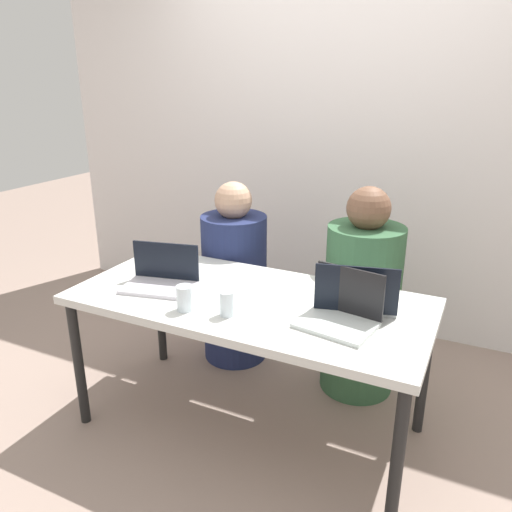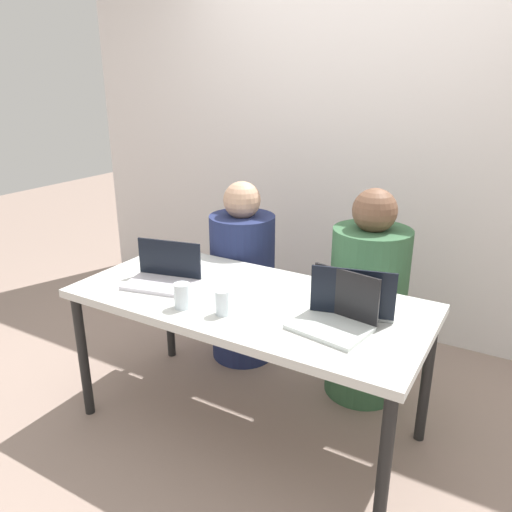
{
  "view_description": "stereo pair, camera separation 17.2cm",
  "coord_description": "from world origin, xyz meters",
  "px_view_note": "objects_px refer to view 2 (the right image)",
  "views": [
    {
      "loc": [
        0.96,
        -1.9,
        1.69
      ],
      "look_at": [
        0.0,
        0.08,
        0.9
      ],
      "focal_mm": 35.0,
      "sensor_mm": 36.0,
      "label": 1
    },
    {
      "loc": [
        1.11,
        -1.82,
        1.69
      ],
      "look_at": [
        0.0,
        0.08,
        0.9
      ],
      "focal_mm": 35.0,
      "sensor_mm": 36.0,
      "label": 2
    }
  ],
  "objects_px": {
    "water_glass_left": "(182,297)",
    "person_on_left": "(243,282)",
    "laptop_back_right": "(354,301)",
    "laptop_front_right": "(335,316)",
    "person_on_right": "(367,307)",
    "water_glass_center": "(223,304)",
    "laptop_front_left": "(164,275)"
  },
  "relations": [
    {
      "from": "laptop_front_left",
      "to": "person_on_right",
      "type": "bearing_deg",
      "value": 26.07
    },
    {
      "from": "person_on_left",
      "to": "water_glass_center",
      "type": "height_order",
      "value": "person_on_left"
    },
    {
      "from": "person_on_left",
      "to": "laptop_front_left",
      "type": "xyz_separation_m",
      "value": [
        -0.05,
        -0.66,
        0.27
      ]
    },
    {
      "from": "person_on_left",
      "to": "laptop_front_left",
      "type": "bearing_deg",
      "value": 96.58
    },
    {
      "from": "laptop_back_right",
      "to": "water_glass_left",
      "type": "relative_size",
      "value": 3.49
    },
    {
      "from": "person_on_left",
      "to": "laptop_back_right",
      "type": "bearing_deg",
      "value": 161.56
    },
    {
      "from": "laptop_front_left",
      "to": "laptop_back_right",
      "type": "height_order",
      "value": "laptop_back_right"
    },
    {
      "from": "water_glass_center",
      "to": "person_on_right",
      "type": "bearing_deg",
      "value": 63.91
    },
    {
      "from": "water_glass_left",
      "to": "person_on_left",
      "type": "bearing_deg",
      "value": 103.7
    },
    {
      "from": "person_on_right",
      "to": "laptop_front_left",
      "type": "bearing_deg",
      "value": 29.45
    },
    {
      "from": "laptop_front_left",
      "to": "water_glass_center",
      "type": "relative_size",
      "value": 3.41
    },
    {
      "from": "water_glass_left",
      "to": "person_on_right",
      "type": "bearing_deg",
      "value": 54.84
    },
    {
      "from": "person_on_right",
      "to": "water_glass_center",
      "type": "relative_size",
      "value": 10.57
    },
    {
      "from": "laptop_front_right",
      "to": "water_glass_left",
      "type": "xyz_separation_m",
      "value": [
        -0.65,
        -0.18,
        0.0
      ]
    },
    {
      "from": "person_on_left",
      "to": "water_glass_left",
      "type": "height_order",
      "value": "person_on_left"
    },
    {
      "from": "laptop_front_right",
      "to": "water_glass_left",
      "type": "relative_size",
      "value": 2.97
    },
    {
      "from": "laptop_front_left",
      "to": "water_glass_center",
      "type": "height_order",
      "value": "laptop_front_left"
    },
    {
      "from": "person_on_left",
      "to": "laptop_front_left",
      "type": "height_order",
      "value": "person_on_left"
    },
    {
      "from": "person_on_left",
      "to": "water_glass_center",
      "type": "xyz_separation_m",
      "value": [
        0.4,
        -0.8,
        0.27
      ]
    },
    {
      "from": "laptop_back_right",
      "to": "water_glass_center",
      "type": "distance_m",
      "value": 0.57
    },
    {
      "from": "person_on_left",
      "to": "laptop_front_left",
      "type": "distance_m",
      "value": 0.72
    },
    {
      "from": "laptop_back_right",
      "to": "water_glass_center",
      "type": "height_order",
      "value": "laptop_back_right"
    },
    {
      "from": "person_on_left",
      "to": "laptop_front_right",
      "type": "bearing_deg",
      "value": 153.11
    },
    {
      "from": "person_on_right",
      "to": "water_glass_left",
      "type": "xyz_separation_m",
      "value": [
        -0.59,
        -0.83,
        0.25
      ]
    },
    {
      "from": "laptop_back_right",
      "to": "laptop_front_right",
      "type": "distance_m",
      "value": 0.17
    },
    {
      "from": "laptop_front_right",
      "to": "water_glass_center",
      "type": "bearing_deg",
      "value": -153.47
    },
    {
      "from": "laptop_back_right",
      "to": "person_on_right",
      "type": "bearing_deg",
      "value": -93.99
    },
    {
      "from": "person_on_right",
      "to": "water_glass_left",
      "type": "distance_m",
      "value": 1.05
    },
    {
      "from": "laptop_back_right",
      "to": "water_glass_left",
      "type": "xyz_separation_m",
      "value": [
        -0.67,
        -0.35,
        0.0
      ]
    },
    {
      "from": "person_on_right",
      "to": "water_glass_center",
      "type": "distance_m",
      "value": 0.92
    },
    {
      "from": "person_on_right",
      "to": "laptop_front_right",
      "type": "distance_m",
      "value": 0.71
    },
    {
      "from": "person_on_right",
      "to": "laptop_front_left",
      "type": "xyz_separation_m",
      "value": [
        -0.84,
        -0.66,
        0.25
      ]
    }
  ]
}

